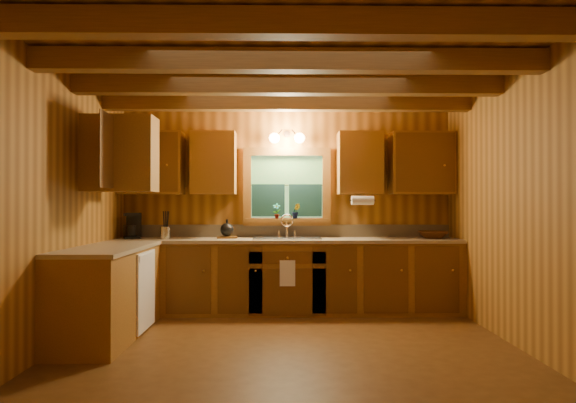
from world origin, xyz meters
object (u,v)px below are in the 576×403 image
(sink, at_px, (287,242))
(coffee_maker, at_px, (133,226))
(cutting_board, at_px, (227,237))
(wicker_basket, at_px, (433,235))

(sink, height_order, coffee_maker, coffee_maker)
(coffee_maker, xyz_separation_m, cutting_board, (1.16, 0.02, -0.15))
(cutting_board, height_order, wicker_basket, wicker_basket)
(coffee_maker, xyz_separation_m, wicker_basket, (3.72, -0.04, -0.11))
(cutting_board, bearing_deg, wicker_basket, -9.38)
(sink, bearing_deg, coffee_maker, 178.64)
(coffee_maker, bearing_deg, cutting_board, -21.88)
(cutting_board, bearing_deg, coffee_maker, 172.92)
(sink, xyz_separation_m, wicker_basket, (1.81, 0.01, 0.09))
(wicker_basket, bearing_deg, coffee_maker, 179.43)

